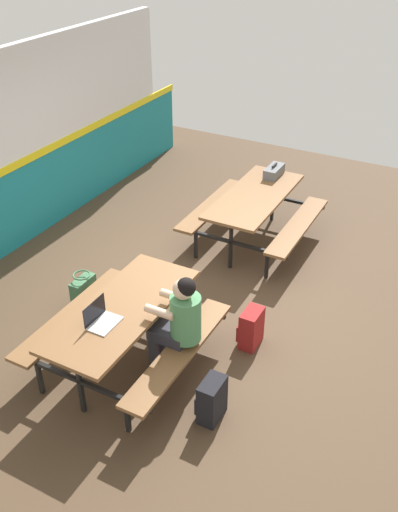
{
  "coord_description": "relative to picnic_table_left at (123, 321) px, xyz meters",
  "views": [
    {
      "loc": [
        -5.0,
        -2.75,
        4.17
      ],
      "look_at": [
        0.0,
        -0.06,
        0.55
      ],
      "focal_mm": 40.22,
      "sensor_mm": 36.0,
      "label": 1
    }
  ],
  "objects": [
    {
      "name": "laptop_silver",
      "position": [
        -0.29,
        0.04,
        0.21
      ],
      "size": [
        0.32,
        0.22,
        0.22
      ],
      "color": "silver",
      "rests_on": "picnic_table_left"
    },
    {
      "name": "backpack_dark",
      "position": [
        0.9,
        -1.0,
        -0.36
      ],
      "size": [
        0.3,
        0.22,
        0.44
      ],
      "color": "maroon",
      "rests_on": "ground"
    },
    {
      "name": "accent_backdrop",
      "position": [
        1.44,
        2.7,
        0.67
      ],
      "size": [
        8.0,
        0.14,
        2.6
      ],
      "color": "teal",
      "rests_on": "ground"
    },
    {
      "name": "ground_plane",
      "position": [
        1.44,
        -0.02,
        -0.58
      ],
      "size": [
        10.0,
        10.0,
        0.02
      ],
      "primitive_type": "cube",
      "color": "#4C3826"
    },
    {
      "name": "picnic_table_left",
      "position": [
        0.0,
        0.0,
        0.0
      ],
      "size": [
        1.82,
        1.56,
        0.74
      ],
      "color": "brown",
      "rests_on": "ground"
    },
    {
      "name": "student_nearer",
      "position": [
        0.13,
        -0.56,
        0.13
      ],
      "size": [
        0.36,
        0.53,
        1.21
      ],
      "color": "#2D2D38",
      "rests_on": "ground"
    },
    {
      "name": "toolbox_grey",
      "position": [
        3.56,
        -0.15,
        0.24
      ],
      "size": [
        0.4,
        0.18,
        0.18
      ],
      "color": "#595B60",
      "rests_on": "picnic_table_right"
    },
    {
      "name": "satchel_spare",
      "position": [
        -0.22,
        -1.1,
        -0.36
      ],
      "size": [
        0.3,
        0.22,
        0.44
      ],
      "color": "black",
      "rests_on": "ground"
    },
    {
      "name": "tote_bag_bright",
      "position": [
        0.61,
        1.02,
        -0.38
      ],
      "size": [
        0.34,
        0.21,
        0.43
      ],
      "color": "#3F724C",
      "rests_on": "ground"
    },
    {
      "name": "picnic_table_right",
      "position": [
        2.88,
        -0.16,
        0.0
      ],
      "size": [
        1.82,
        1.56,
        0.74
      ],
      "color": "brown",
      "rests_on": "ground"
    }
  ]
}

